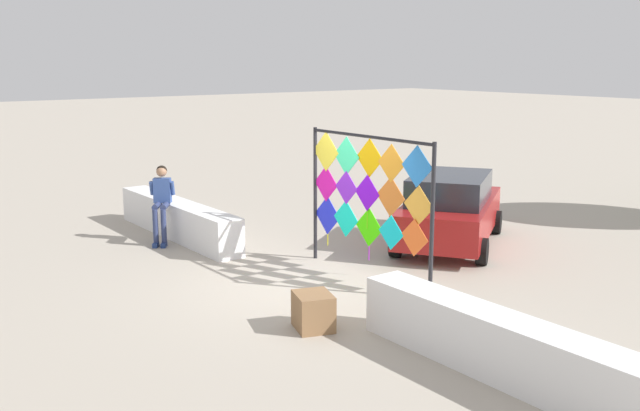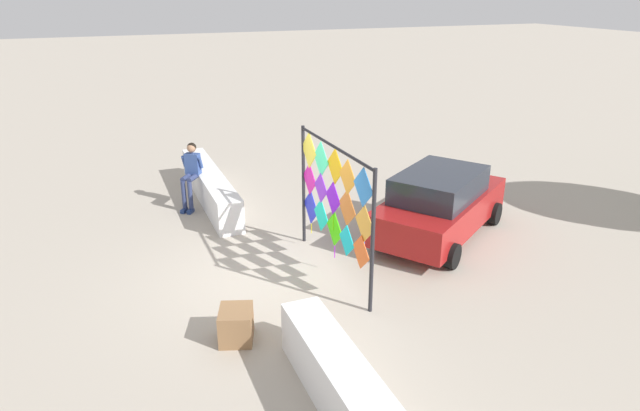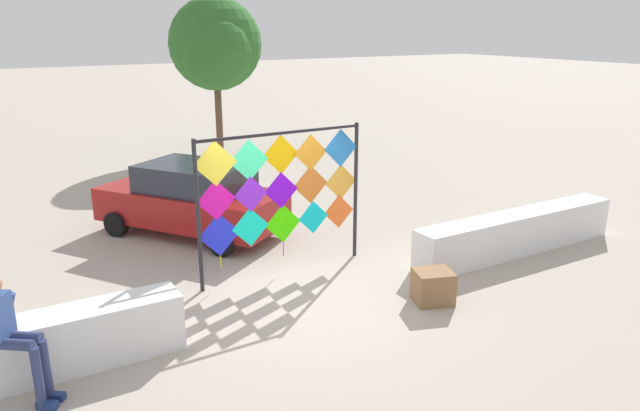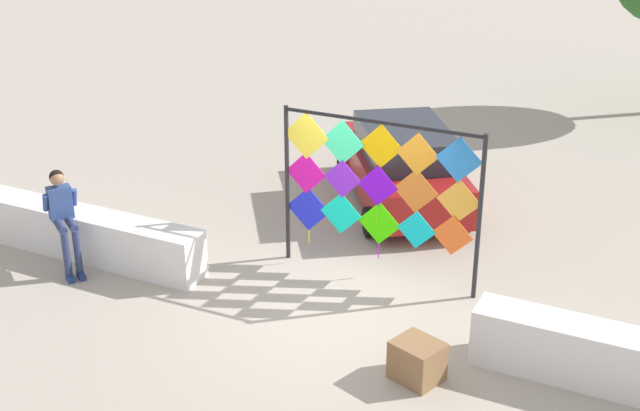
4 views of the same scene
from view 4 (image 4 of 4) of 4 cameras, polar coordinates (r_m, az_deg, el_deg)
ground at (r=12.89m, az=0.81°, el=-6.73°), size 120.00×120.00×0.00m
plaza_ledge_left at (r=14.84m, az=-15.61°, el=-1.62°), size 4.73×0.59×0.79m
kite_display_rack at (r=13.13m, az=3.74°, el=1.50°), size 3.15×0.12×2.56m
seated_vendor at (r=14.09m, az=-16.25°, el=-0.49°), size 0.78×0.72×1.63m
parked_car at (r=16.10m, az=5.33°, el=2.68°), size 3.56×4.16×1.51m
cardboard_box_large at (r=11.37m, az=6.29°, el=-9.93°), size 0.72×0.68×0.53m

